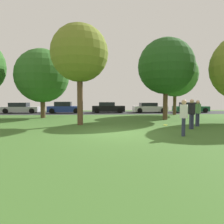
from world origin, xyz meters
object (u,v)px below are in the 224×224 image
at_px(parked_car_white, 149,108).
at_px(oak_tree_right, 166,66).
at_px(parked_car_blue, 65,108).
at_px(street_lamp_post, 82,95).
at_px(maple_tree_far, 80,53).
at_px(parked_car_silver, 21,108).
at_px(frisbee_disc, 165,125).
at_px(maple_tree_near, 175,75).
at_px(person_bystander, 192,113).
at_px(parked_car_green, 190,108).
at_px(person_walking, 198,112).
at_px(person_thrower, 184,116).
at_px(parked_car_black, 108,108).
at_px(oak_tree_center, 42,76).

bearing_deg(parked_car_white, oak_tree_right, -96.94).
relative_size(parked_car_blue, street_lamp_post, 0.94).
xyz_separation_m(maple_tree_far, parked_car_silver, (-8.60, 12.64, -4.20)).
distance_m(frisbee_disc, parked_car_silver, 19.61).
height_order(oak_tree_right, maple_tree_near, maple_tree_near).
distance_m(person_bystander, street_lamp_post, 13.25).
bearing_deg(maple_tree_far, parked_car_green, 42.24).
distance_m(maple_tree_near, parked_car_green, 6.81).
xyz_separation_m(maple_tree_near, parked_car_white, (-1.78, 4.24, -3.92)).
bearing_deg(person_walking, person_thrower, 122.19).
relative_size(oak_tree_right, maple_tree_near, 0.98).
distance_m(frisbee_disc, parked_car_black, 13.65).
distance_m(person_walking, parked_car_blue, 17.36).
relative_size(frisbee_disc, parked_car_black, 0.06).
distance_m(person_walking, parked_car_silver, 21.44).
height_order(maple_tree_near, street_lamp_post, maple_tree_near).
distance_m(person_bystander, person_walking, 1.54).
relative_size(maple_tree_near, parked_car_silver, 1.55).
bearing_deg(frisbee_disc, parked_car_silver, 136.99).
bearing_deg(parked_car_green, street_lamp_post, -164.42).
bearing_deg(parked_car_white, person_bystander, -95.73).
bearing_deg(person_thrower, parked_car_green, 99.15).
bearing_deg(parked_car_white, street_lamp_post, -154.53).
distance_m(parked_car_blue, parked_car_green, 16.75).
bearing_deg(person_walking, street_lamp_post, 17.28).
height_order(oak_tree_center, person_thrower, oak_tree_center).
xyz_separation_m(frisbee_disc, parked_car_white, (2.43, 13.36, 0.60)).
distance_m(oak_tree_center, person_thrower, 14.02).
bearing_deg(oak_tree_right, person_thrower, -102.95).
relative_size(maple_tree_near, parked_car_green, 1.57).
bearing_deg(street_lamp_post, parked_car_blue, 123.30).
relative_size(frisbee_disc, parked_car_blue, 0.06).
bearing_deg(parked_car_white, parked_car_green, -1.59).
distance_m(oak_tree_right, parked_car_black, 11.21).
height_order(maple_tree_near, parked_car_black, maple_tree_near).
xyz_separation_m(maple_tree_far, parked_car_blue, (-3.01, 12.34, -4.16)).
bearing_deg(person_walking, parked_car_green, -45.88).
xyz_separation_m(person_bystander, street_lamp_post, (-7.13, 11.09, 1.28)).
bearing_deg(maple_tree_near, oak_tree_center, -168.17).
distance_m(parked_car_white, parked_car_green, 5.58).
relative_size(frisbee_disc, parked_car_silver, 0.06).
bearing_deg(parked_car_black, maple_tree_near, -29.33).
height_order(frisbee_disc, parked_car_silver, parked_car_silver).
height_order(person_walking, parked_car_white, person_walking).
bearing_deg(person_bystander, street_lamp_post, 15.69).
bearing_deg(oak_tree_center, parked_car_white, 30.57).
bearing_deg(maple_tree_near, person_thrower, -109.84).
bearing_deg(person_bystander, person_thrower, 129.28).
height_order(parked_car_black, street_lamp_post, street_lamp_post).
xyz_separation_m(oak_tree_center, maple_tree_far, (3.94, -5.49, 0.89)).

